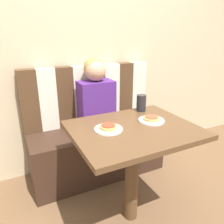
# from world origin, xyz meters

# --- Properties ---
(ground_plane) EXTENTS (12.00, 12.00, 0.00)m
(ground_plane) POSITION_xyz_m (0.00, 0.00, 0.00)
(ground_plane) COLOR brown
(wall_back) EXTENTS (7.00, 0.05, 2.60)m
(wall_back) POSITION_xyz_m (0.00, 0.96, 1.30)
(wall_back) COLOR #C6B28E
(wall_back) RESTS_ON ground_plane
(booth_seat) EXTENTS (1.29, 0.49, 0.49)m
(booth_seat) POSITION_xyz_m (0.00, 0.66, 0.25)
(booth_seat) COLOR #382319
(booth_seat) RESTS_ON ground_plane
(booth_backrest) EXTENTS (1.29, 0.10, 0.58)m
(booth_backrest) POSITION_xyz_m (-0.00, 0.85, 0.78)
(booth_backrest) COLOR #4C331E
(booth_backrest) RESTS_ON booth_seat
(dining_table) EXTENTS (0.83, 0.67, 0.76)m
(dining_table) POSITION_xyz_m (0.00, 0.00, 0.64)
(dining_table) COLOR brown
(dining_table) RESTS_ON ground_plane
(person) EXTENTS (0.32, 0.22, 0.67)m
(person) POSITION_xyz_m (0.00, 0.66, 0.83)
(person) COLOR #4C237A
(person) RESTS_ON booth_seat
(plate_left) EXTENTS (0.19, 0.19, 0.01)m
(plate_left) POSITION_xyz_m (-0.17, 0.04, 0.77)
(plate_left) COLOR white
(plate_left) RESTS_ON dining_table
(plate_right) EXTENTS (0.19, 0.19, 0.01)m
(plate_right) POSITION_xyz_m (0.17, 0.04, 0.77)
(plate_right) COLOR white
(plate_right) RESTS_ON dining_table
(pizza_left) EXTENTS (0.12, 0.12, 0.03)m
(pizza_left) POSITION_xyz_m (-0.17, 0.04, 0.79)
(pizza_left) COLOR tan
(pizza_left) RESTS_ON plate_left
(pizza_right) EXTENTS (0.12, 0.12, 0.03)m
(pizza_right) POSITION_xyz_m (0.17, 0.04, 0.79)
(pizza_right) COLOR tan
(pizza_right) RESTS_ON plate_right
(drinking_cup) EXTENTS (0.08, 0.08, 0.13)m
(drinking_cup) POSITION_xyz_m (0.23, 0.26, 0.83)
(drinking_cup) COLOR #232328
(drinking_cup) RESTS_ON dining_table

